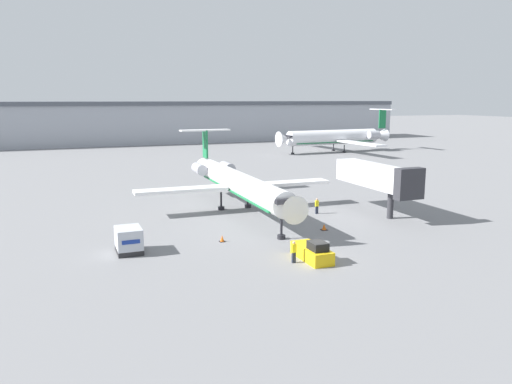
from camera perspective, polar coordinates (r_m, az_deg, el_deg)
ground_plane at (r=42.75m, az=6.84°, el=-7.80°), size 600.00×600.00×0.00m
terminal_building at (r=156.95m, az=-14.61°, el=7.68°), size 180.00×16.80×12.67m
airplane_main at (r=60.56m, az=-2.21°, el=1.18°), size 24.57×32.51×9.02m
pushback_tug at (r=42.79m, az=6.44°, el=-6.83°), size 1.83×4.67×1.82m
luggage_cart at (r=45.71m, az=-14.33°, el=-5.36°), size 2.18×2.94×2.27m
worker_near_tug at (r=41.77m, az=4.35°, el=-6.77°), size 0.40×0.26×1.87m
worker_by_wing at (r=59.53m, az=6.97°, el=-1.55°), size 0.40×0.26×1.87m
traffic_cone_left at (r=47.93m, az=-3.89°, el=-5.34°), size 0.54×0.54×0.62m
traffic_cone_right at (r=52.45m, az=7.79°, el=-4.00°), size 0.66×0.66×0.65m
airplane_parked_far_left at (r=129.95m, az=9.12°, el=6.22°), size 32.66×35.33×10.78m
jet_bridge at (r=60.37m, az=13.70°, el=1.74°), size 3.20×13.51×6.19m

